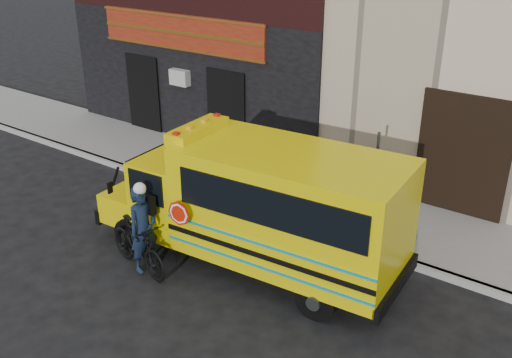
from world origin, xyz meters
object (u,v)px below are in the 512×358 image
object	(u,v)px
school_bus	(262,204)
sign_pole	(373,188)
bicycle	(138,246)
cyclist	(144,231)

from	to	relation	value
school_bus	sign_pole	xyz separation A→B (m)	(1.59, 1.90, 0.07)
bicycle	sign_pole	bearing A→B (deg)	-34.35
school_bus	sign_pole	distance (m)	2.48
school_bus	bicycle	bearing A→B (deg)	-141.48
sign_pole	bicycle	size ratio (longest dim) A/B	1.46
sign_pole	cyclist	bearing A→B (deg)	-135.16
sign_pole	bicycle	distance (m)	5.15
sign_pole	cyclist	xyz separation A→B (m)	(-3.48, -3.46, -0.63)
school_bus	cyclist	bearing A→B (deg)	-140.49
cyclist	bicycle	bearing A→B (deg)	119.03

